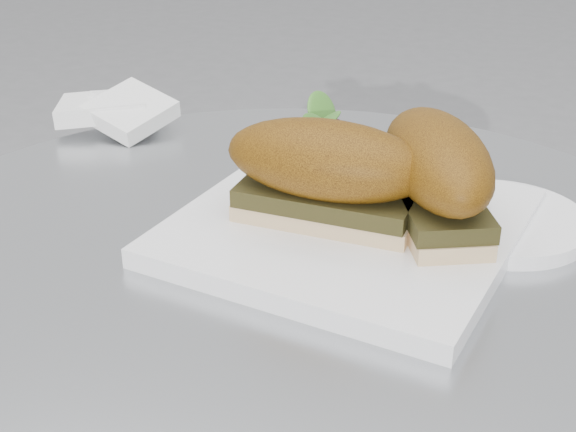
# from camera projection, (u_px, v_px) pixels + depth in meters

# --- Properties ---
(plate) EXTENTS (0.30, 0.30, 0.02)m
(plate) POSITION_uv_depth(u_px,v_px,m) (349.00, 226.00, 0.63)
(plate) COLOR white
(plate) RESTS_ON table
(sandwich_left) EXTENTS (0.17, 0.09, 0.08)m
(sandwich_left) POSITION_uv_depth(u_px,v_px,m) (327.00, 171.00, 0.60)
(sandwich_left) COLOR #D9B487
(sandwich_left) RESTS_ON plate
(sandwich_right) EXTENTS (0.12, 0.18, 0.08)m
(sandwich_right) POSITION_uv_depth(u_px,v_px,m) (436.00, 170.00, 0.60)
(sandwich_right) COLOR #D9B487
(sandwich_right) RESTS_ON plate
(salad) EXTENTS (0.11, 0.11, 0.05)m
(salad) POSITION_uv_depth(u_px,v_px,m) (317.00, 147.00, 0.69)
(salad) COLOR #3A862C
(salad) RESTS_ON plate
(napkin) EXTENTS (0.13, 0.13, 0.02)m
(napkin) POSITION_uv_depth(u_px,v_px,m) (118.00, 118.00, 0.85)
(napkin) COLOR white
(napkin) RESTS_ON table
(saucer) EXTENTS (0.14, 0.14, 0.01)m
(saucer) POSITION_uv_depth(u_px,v_px,m) (501.00, 221.00, 0.64)
(saucer) COLOR white
(saucer) RESTS_ON table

